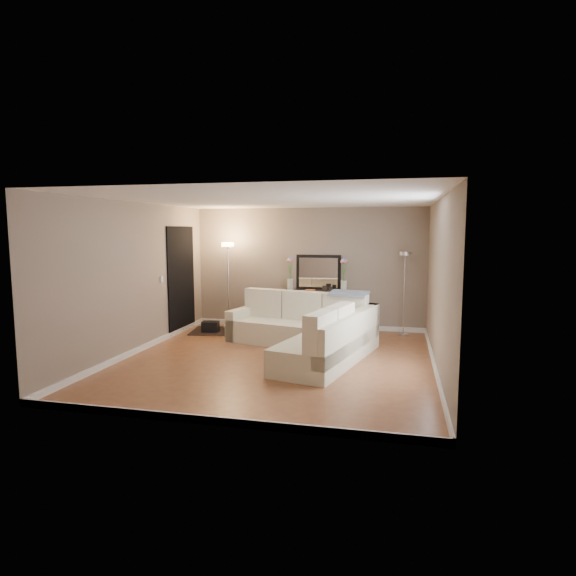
% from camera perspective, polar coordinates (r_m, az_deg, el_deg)
% --- Properties ---
extents(floor, '(5.00, 5.50, 0.01)m').
position_cam_1_polar(floor, '(7.99, -1.31, -8.56)').
color(floor, brown).
rests_on(floor, ground).
extents(ceiling, '(5.00, 5.50, 0.01)m').
position_cam_1_polar(ceiling, '(7.72, -1.36, 10.46)').
color(ceiling, white).
rests_on(ceiling, ground).
extents(wall_back, '(5.00, 0.02, 2.60)m').
position_cam_1_polar(wall_back, '(10.44, 2.43, 2.34)').
color(wall_back, gray).
rests_on(wall_back, ground).
extents(wall_front, '(5.00, 0.02, 2.60)m').
position_cam_1_polar(wall_front, '(5.14, -8.97, -2.38)').
color(wall_front, gray).
rests_on(wall_front, ground).
extents(wall_left, '(0.02, 5.50, 2.60)m').
position_cam_1_polar(wall_left, '(8.72, -17.54, 1.14)').
color(wall_left, gray).
rests_on(wall_left, ground).
extents(wall_right, '(0.02, 5.50, 2.60)m').
position_cam_1_polar(wall_right, '(7.53, 17.50, 0.29)').
color(wall_right, gray).
rests_on(wall_right, ground).
extents(baseboard_back, '(5.00, 0.03, 0.10)m').
position_cam_1_polar(baseboard_back, '(10.58, 2.37, -4.44)').
color(baseboard_back, white).
rests_on(baseboard_back, ground).
extents(baseboard_front, '(5.00, 0.03, 0.10)m').
position_cam_1_polar(baseboard_front, '(5.50, -8.62, -15.29)').
color(baseboard_front, white).
rests_on(baseboard_front, ground).
extents(baseboard_left, '(0.03, 5.50, 0.10)m').
position_cam_1_polar(baseboard_left, '(8.91, -17.11, -6.89)').
color(baseboard_left, white).
rests_on(baseboard_left, ground).
extents(baseboard_right, '(0.03, 5.50, 0.10)m').
position_cam_1_polar(baseboard_right, '(7.77, 16.98, -8.90)').
color(baseboard_right, white).
rests_on(baseboard_right, ground).
extents(doorway, '(0.02, 1.20, 2.20)m').
position_cam_1_polar(doorway, '(10.21, -12.52, 0.96)').
color(doorway, black).
rests_on(doorway, ground).
extents(switch_plate, '(0.02, 0.08, 0.12)m').
position_cam_1_polar(switch_plate, '(9.45, -14.75, 1.04)').
color(switch_plate, white).
rests_on(switch_plate, ground).
extents(sectional_sofa, '(2.89, 3.19, 0.97)m').
position_cam_1_polar(sectional_sofa, '(8.49, 2.53, -5.13)').
color(sectional_sofa, beige).
rests_on(sectional_sofa, floor).
extents(throw_blanket, '(0.76, 0.52, 0.09)m').
position_cam_1_polar(throw_blanket, '(8.84, 7.20, -0.66)').
color(throw_blanket, slate).
rests_on(throw_blanket, sectional_sofa).
extents(console_table, '(1.39, 0.44, 0.85)m').
position_cam_1_polar(console_table, '(10.31, 2.89, -2.33)').
color(console_table, black).
rests_on(console_table, floor).
extents(leaning_mirror, '(0.97, 0.09, 0.76)m').
position_cam_1_polar(leaning_mirror, '(10.37, 3.62, 1.85)').
color(leaning_mirror, black).
rests_on(leaning_mirror, console_table).
extents(table_decor, '(0.58, 0.14, 0.14)m').
position_cam_1_polar(table_decor, '(10.20, 3.33, -0.24)').
color(table_decor, orange).
rests_on(table_decor, console_table).
extents(flower_vase_left, '(0.16, 0.13, 0.72)m').
position_cam_1_polar(flower_vase_left, '(10.35, 0.26, 1.38)').
color(flower_vase_left, silver).
rests_on(flower_vase_left, console_table).
extents(flower_vase_right, '(0.16, 0.13, 0.72)m').
position_cam_1_polar(flower_vase_right, '(10.10, 6.63, 1.20)').
color(flower_vase_right, silver).
rests_on(flower_vase_right, console_table).
extents(floor_lamp_lit, '(0.30, 0.30, 1.86)m').
position_cam_1_polar(floor_lamp_lit, '(10.43, -7.13, 2.36)').
color(floor_lamp_lit, silver).
rests_on(floor_lamp_lit, floor).
extents(floor_lamp_unlit, '(0.25, 0.25, 1.70)m').
position_cam_1_polar(floor_lamp_unlit, '(9.91, 13.66, 1.33)').
color(floor_lamp_unlit, silver).
rests_on(floor_lamp_unlit, floor).
extents(charcoal_rug, '(1.35, 1.10, 0.02)m').
position_cam_1_polar(charcoal_rug, '(10.29, -7.94, -5.06)').
color(charcoal_rug, black).
rests_on(charcoal_rug, floor).
extents(black_bag, '(0.38, 0.30, 0.22)m').
position_cam_1_polar(black_bag, '(10.21, -9.17, -4.54)').
color(black_bag, black).
rests_on(black_bag, charcoal_rug).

